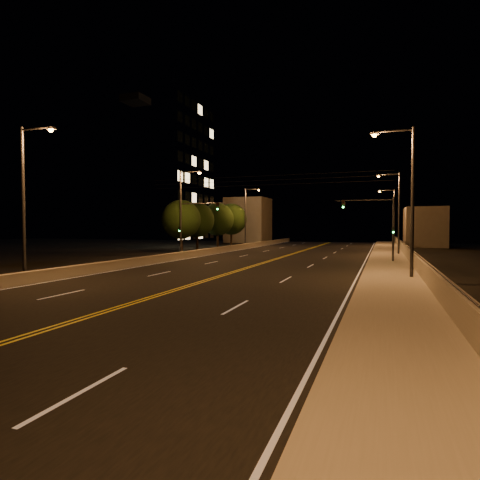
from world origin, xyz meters
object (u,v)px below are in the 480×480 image
(streetlight_4, at_px, (27,193))
(streetlight_2, at_px, (396,208))
(streetlight_3, at_px, (392,214))
(streetlight_6, at_px, (247,213))
(traffic_signal_left, at_px, (189,222))
(tree_1, at_px, (197,220))
(traffic_signal_right, at_px, (381,222))
(tree_0, at_px, (181,220))
(building_tower, at_px, (136,174))
(streetlight_5, at_px, (183,207))
(tree_3, at_px, (231,219))
(streetlight_1, at_px, (408,193))
(tree_2, at_px, (218,219))

(streetlight_4, bearing_deg, streetlight_2, 53.53)
(streetlight_2, xyz_separation_m, streetlight_3, (0.00, 21.12, 0.00))
(streetlight_6, xyz_separation_m, traffic_signal_left, (1.15, -22.11, -1.60))
(streetlight_2, bearing_deg, tree_1, 171.21)
(streetlight_6, height_order, traffic_signal_right, streetlight_6)
(tree_0, bearing_deg, building_tower, 137.03)
(streetlight_2, relative_size, streetlight_5, 1.00)
(streetlight_2, distance_m, traffic_signal_right, 10.25)
(streetlight_6, height_order, tree_1, streetlight_6)
(streetlight_2, relative_size, tree_3, 1.29)
(streetlight_1, relative_size, tree_3, 1.29)
(traffic_signal_left, relative_size, tree_3, 0.82)
(streetlight_3, bearing_deg, streetlight_5, -125.29)
(tree_0, bearing_deg, tree_1, 99.40)
(streetlight_2, relative_size, tree_2, 1.32)
(streetlight_1, bearing_deg, tree_3, 124.45)
(traffic_signal_left, relative_size, tree_2, 0.84)
(traffic_signal_left, distance_m, building_tower, 33.89)
(streetlight_3, height_order, traffic_signal_left, streetlight_3)
(traffic_signal_right, relative_size, building_tower, 0.22)
(streetlight_2, height_order, traffic_signal_left, streetlight_2)
(streetlight_1, xyz_separation_m, building_tower, (-42.81, 35.08, 7.22))
(traffic_signal_left, bearing_deg, tree_1, 112.75)
(tree_2, relative_size, tree_3, 0.97)
(streetlight_6, distance_m, tree_1, 9.42)
(building_tower, bearing_deg, tree_3, 7.15)
(traffic_signal_left, bearing_deg, streetlight_4, -93.47)
(streetlight_3, bearing_deg, tree_3, -168.49)
(streetlight_2, bearing_deg, streetlight_6, 150.55)
(building_tower, bearing_deg, streetlight_1, -39.34)
(traffic_signal_left, xyz_separation_m, tree_3, (-5.26, 25.92, 0.79))
(traffic_signal_left, bearing_deg, streetlight_1, -29.17)
(traffic_signal_left, xyz_separation_m, tree_0, (-4.76, 7.22, 0.44))
(traffic_signal_right, bearing_deg, streetlight_5, 177.66)
(streetlight_3, height_order, streetlight_4, same)
(streetlight_6, distance_m, traffic_signal_left, 22.20)
(streetlight_5, xyz_separation_m, tree_3, (-4.11, 25.11, -0.81))
(streetlight_4, relative_size, streetlight_6, 1.00)
(tree_0, bearing_deg, traffic_signal_left, -56.59)
(streetlight_1, bearing_deg, tree_1, 135.90)
(streetlight_6, distance_m, tree_0, 15.37)
(streetlight_3, bearing_deg, tree_2, -158.50)
(streetlight_5, bearing_deg, tree_1, 109.70)
(streetlight_6, bearing_deg, streetlight_5, -90.00)
(traffic_signal_right, height_order, tree_1, tree_1)
(traffic_signal_right, relative_size, tree_0, 0.89)
(streetlight_4, distance_m, traffic_signal_right, 27.57)
(tree_0, bearing_deg, streetlight_3, 43.65)
(streetlight_5, relative_size, building_tower, 0.35)
(tree_2, bearing_deg, tree_0, -86.38)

